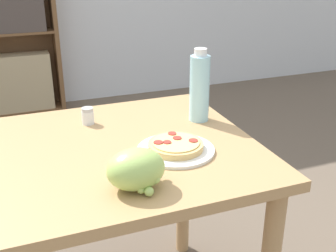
{
  "coord_description": "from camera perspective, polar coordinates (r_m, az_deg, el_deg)",
  "views": [
    {
      "loc": [
        -0.18,
        -1.34,
        1.37
      ],
      "look_at": [
        0.27,
        -0.17,
        0.84
      ],
      "focal_mm": 45.0,
      "sensor_mm": 36.0,
      "label": 1
    }
  ],
  "objects": [
    {
      "name": "dining_table",
      "position": [
        1.41,
        -9.59,
        -7.67
      ],
      "size": [
        1.03,
        0.81,
        0.78
      ],
      "color": "tan",
      "rests_on": "ground_plane"
    },
    {
      "name": "grape_bunch",
      "position": [
        1.11,
        -4.33,
        -5.9
      ],
      "size": [
        0.16,
        0.13,
        0.11
      ],
      "color": "#A8CC66",
      "rests_on": "dining_table"
    },
    {
      "name": "pizza_on_plate",
      "position": [
        1.32,
        1.05,
        -2.91
      ],
      "size": [
        0.24,
        0.24,
        0.04
      ],
      "color": "white",
      "rests_on": "dining_table"
    },
    {
      "name": "salt_shaker",
      "position": [
        1.55,
        -10.81,
        1.34
      ],
      "size": [
        0.04,
        0.04,
        0.06
      ],
      "color": "white",
      "rests_on": "dining_table"
    },
    {
      "name": "drink_bottle",
      "position": [
        1.53,
        4.29,
        5.25
      ],
      "size": [
        0.07,
        0.07,
        0.27
      ],
      "color": "#A3DBEA",
      "rests_on": "dining_table"
    },
    {
      "name": "bookshelf",
      "position": [
        3.88,
        -21.07,
        10.79
      ],
      "size": [
        0.85,
        0.25,
        1.43
      ],
      "color": "brown",
      "rests_on": "ground_plane"
    }
  ]
}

